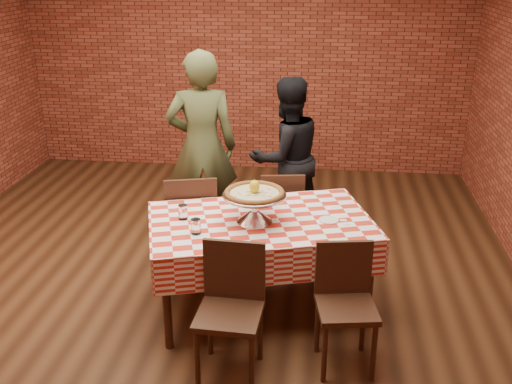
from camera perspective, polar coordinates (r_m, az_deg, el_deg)
ground at (r=5.15m, az=-5.25°, el=-8.59°), size 6.00×6.00×0.00m
back_wall at (r=7.50m, az=-0.95°, el=12.97°), size 5.50×0.00×5.50m
table at (r=4.62m, az=0.42°, el=-6.99°), size 1.85×1.41×0.75m
tablecloth at (r=4.51m, az=0.43°, el=-4.28°), size 1.89×1.46×0.28m
pizza_stand at (r=4.38m, az=-0.15°, el=-1.54°), size 0.56×0.56×0.21m
pizza at (r=4.33m, az=-0.15°, el=-0.16°), size 0.52×0.52×0.03m
lemon at (r=4.31m, az=-0.15°, el=0.53°), size 0.09×0.09×0.10m
water_glass_left at (r=4.22m, az=-5.82°, el=-3.33°), size 0.09×0.09×0.11m
water_glass_right at (r=4.47m, az=-7.05°, el=-1.94°), size 0.09×0.09×0.11m
side_plate at (r=4.46m, az=7.03°, el=-2.71°), size 0.18×0.18×0.01m
sweetener_packet_a at (r=4.42m, az=8.75°, el=-3.06°), size 0.06×0.04×0.00m
sweetener_packet_b at (r=4.47m, az=8.41°, el=-2.72°), size 0.05×0.04×0.00m
condiment_caddy at (r=4.69m, az=0.85°, el=-0.51°), size 0.11×0.11×0.12m
chair_near_left at (r=3.89m, az=-2.60°, el=-11.83°), size 0.43×0.43×0.89m
chair_near_right at (r=4.00m, az=8.70°, el=-11.31°), size 0.44×0.44×0.86m
chair_far_left at (r=5.18m, az=-6.27°, el=-2.77°), size 0.53×0.53×0.91m
chair_far_right at (r=5.37m, az=2.40°, el=-2.06°), size 0.44×0.44×0.86m
diner_olive at (r=5.65m, az=-5.25°, el=4.38°), size 0.73×0.55×1.83m
diner_black at (r=5.74m, az=2.95°, el=3.33°), size 0.96×0.91×1.57m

